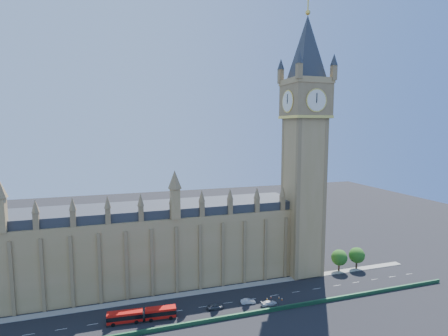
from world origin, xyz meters
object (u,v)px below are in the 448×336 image
object	(u,v)px
car_grey	(215,307)
car_silver	(248,301)
car_white	(269,303)
red_bus	(142,315)

from	to	relation	value
car_grey	car_silver	size ratio (longest dim) A/B	1.05
car_white	car_grey	bearing A→B (deg)	77.71
car_silver	car_grey	bearing A→B (deg)	98.54
red_bus	car_white	bearing A→B (deg)	-0.11
car_grey	car_white	distance (m)	16.85
car_grey	car_white	xyz separation A→B (m)	(16.58, -3.00, -0.06)
car_grey	car_white	world-z (taller)	car_grey
car_white	red_bus	bearing A→B (deg)	83.26
car_silver	car_white	size ratio (longest dim) A/B	0.88
red_bus	car_grey	distance (m)	21.62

